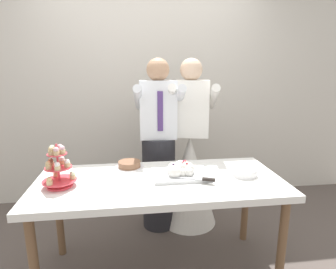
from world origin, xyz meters
The scene contains 8 objects.
rear_wall centered at (0.00, 1.42, 1.45)m, with size 5.20×0.10×2.90m, color beige.
dessert_table centered at (0.00, 0.00, 0.70)m, with size 1.80×0.80×0.78m.
cupcake_stand centered at (-0.70, -0.04, 0.91)m, with size 0.23×0.23×0.31m.
main_cake_tray centered at (0.17, 0.04, 0.82)m, with size 0.43×0.36×0.13m.
plate_stack centered at (0.64, -0.01, 0.80)m, with size 0.19×0.19×0.05m.
round_cake centered at (-0.22, 0.27, 0.80)m, with size 0.24×0.24×0.06m.
person_groom centered at (0.06, 0.67, 0.75)m, with size 0.49×0.51×1.66m.
person_bride centered at (0.37, 0.70, 0.58)m, with size 0.57×0.56×1.66m.
Camera 1 is at (-0.19, -1.93, 1.58)m, focal length 30.18 mm.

